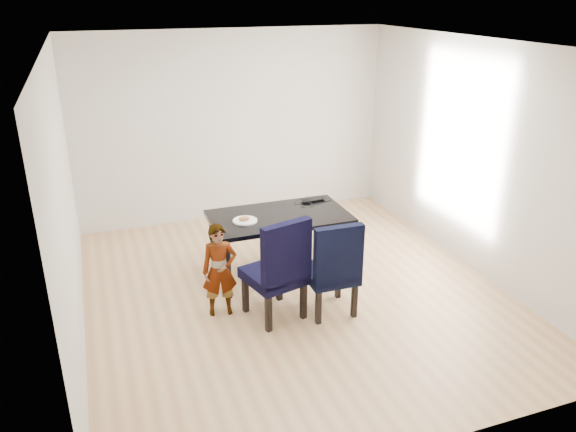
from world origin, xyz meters
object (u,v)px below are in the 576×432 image
object	(u,v)px
child	(220,270)
plate	(245,221)
dining_table	(279,244)
chair_left	(274,267)
laptop	(312,198)
chair_right	(330,265)

from	to	relation	value
child	plate	size ratio (longest dim) A/B	3.59
dining_table	chair_left	size ratio (longest dim) A/B	1.42
dining_table	chair_left	bearing A→B (deg)	-112.42
dining_table	child	size ratio (longest dim) A/B	1.60
laptop	chair_left	bearing A→B (deg)	46.03
chair_left	laptop	bearing A→B (deg)	38.75
child	plate	bearing A→B (deg)	60.36
dining_table	laptop	xyz separation A→B (m)	(0.55, 0.35, 0.39)
chair_left	laptop	xyz separation A→B (m)	(0.91, 1.23, 0.20)
dining_table	chair_left	distance (m)	0.97
dining_table	child	xyz separation A→B (m)	(-0.87, -0.65, 0.13)
chair_left	chair_right	distance (m)	0.58
chair_left	chair_right	bearing A→B (deg)	-24.95
chair_left	chair_right	size ratio (longest dim) A/B	1.07
chair_left	child	xyz separation A→B (m)	(-0.51, 0.23, -0.06)
chair_right	laptop	xyz separation A→B (m)	(0.34, 1.33, 0.24)
dining_table	chair_right	world-z (taller)	chair_right
plate	laptop	world-z (taller)	laptop
chair_left	plate	xyz separation A→B (m)	(-0.07, 0.82, 0.20)
plate	child	bearing A→B (deg)	-126.82
child	dining_table	bearing A→B (deg)	43.83
chair_left	child	world-z (taller)	chair_left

